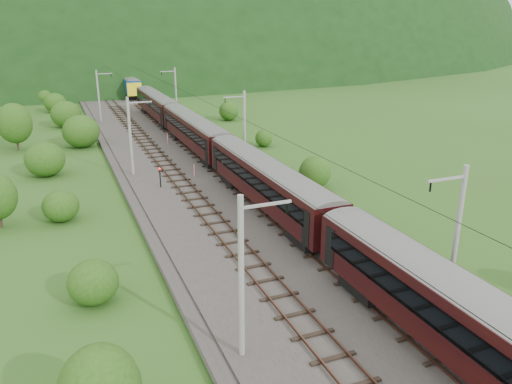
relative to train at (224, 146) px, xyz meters
name	(u,v)px	position (x,y,z in m)	size (l,w,h in m)	color
ground	(353,330)	(-2.40, -27.85, -3.43)	(600.00, 600.00, 0.00)	#2E5019
railbed	(275,251)	(-2.40, -17.85, -3.28)	(14.00, 220.00, 0.30)	#38332D
track_left	(242,254)	(-4.80, -17.85, -3.06)	(2.40, 220.00, 0.27)	brown
track_right	(305,243)	(0.00, -17.85, -3.06)	(2.40, 220.00, 0.27)	brown
catenary_left	(131,135)	(-8.52, 4.15, 1.07)	(2.54, 192.28, 8.00)	gray
catenary_right	(244,126)	(3.72, 4.15, 1.07)	(2.54, 192.28, 8.00)	gray
overhead_wires	(276,154)	(-2.40, -17.85, 3.67)	(4.83, 198.00, 0.03)	black
mountain_main	(74,54)	(-2.40, 232.15, -3.43)	(504.00, 360.00, 244.00)	#133311
train	(224,146)	(0.00, 0.00, 0.00)	(2.88, 138.64, 5.01)	black
hazard_post_near	(194,171)	(-2.95, 0.92, -2.48)	(0.14, 0.14, 1.29)	red
hazard_post_far	(167,138)	(-2.18, 16.66, -2.46)	(0.14, 0.14, 1.33)	red
signal	(160,176)	(-6.85, -1.14, -2.00)	(0.21, 0.21, 1.93)	black
vegetation_left	(58,178)	(-15.87, -0.70, -1.30)	(11.99, 143.90, 5.96)	#224A13
vegetation_right	(335,172)	(9.57, -5.68, -2.17)	(7.09, 102.96, 2.87)	#224A13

